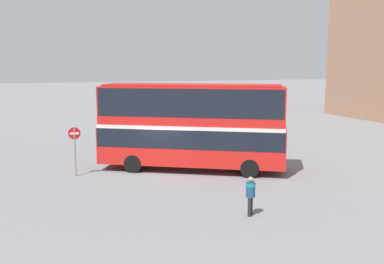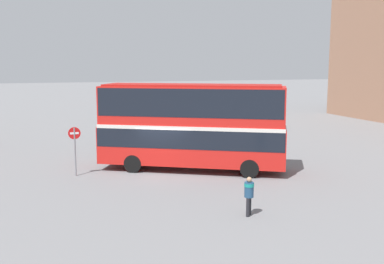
{
  "view_description": "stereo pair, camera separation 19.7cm",
  "coord_description": "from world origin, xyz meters",
  "px_view_note": "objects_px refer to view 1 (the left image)",
  "views": [
    {
      "loc": [
        -6.01,
        -22.95,
        5.88
      ],
      "look_at": [
        1.83,
        0.09,
        2.14
      ],
      "focal_mm": 42.0,
      "sensor_mm": 36.0,
      "label": 1
    },
    {
      "loc": [
        -5.82,
        -23.01,
        5.88
      ],
      "look_at": [
        1.83,
        0.09,
        2.14
      ],
      "focal_mm": 42.0,
      "sensor_mm": 36.0,
      "label": 2
    }
  ],
  "objects_px": {
    "parked_car_kerb_near": "(150,129)",
    "no_entry_sign": "(75,143)",
    "pedestrian_foreground": "(250,192)",
    "parked_car_kerb_far": "(223,119)",
    "double_decker_bus": "(192,122)"
  },
  "relations": [
    {
      "from": "parked_car_kerb_near",
      "to": "parked_car_kerb_far",
      "type": "distance_m",
      "value": 8.69
    },
    {
      "from": "parked_car_kerb_near",
      "to": "no_entry_sign",
      "type": "bearing_deg",
      "value": 56.6
    },
    {
      "from": "double_decker_bus",
      "to": "parked_car_kerb_near",
      "type": "distance_m",
      "value": 11.22
    },
    {
      "from": "pedestrian_foreground",
      "to": "no_entry_sign",
      "type": "bearing_deg",
      "value": -14.89
    },
    {
      "from": "parked_car_kerb_far",
      "to": "no_entry_sign",
      "type": "bearing_deg",
      "value": 46.93
    },
    {
      "from": "double_decker_bus",
      "to": "parked_car_kerb_near",
      "type": "relative_size",
      "value": 2.44
    },
    {
      "from": "parked_car_kerb_near",
      "to": "no_entry_sign",
      "type": "distance_m",
      "value": 12.25
    },
    {
      "from": "pedestrian_foreground",
      "to": "double_decker_bus",
      "type": "bearing_deg",
      "value": -51.69
    },
    {
      "from": "pedestrian_foreground",
      "to": "no_entry_sign",
      "type": "distance_m",
      "value": 10.45
    },
    {
      "from": "pedestrian_foreground",
      "to": "parked_car_kerb_far",
      "type": "distance_m",
      "value": 24.2
    },
    {
      "from": "pedestrian_foreground",
      "to": "parked_car_kerb_near",
      "type": "relative_size",
      "value": 0.37
    },
    {
      "from": "pedestrian_foreground",
      "to": "parked_car_kerb_near",
      "type": "xyz_separation_m",
      "value": [
        0.54,
        18.92,
        -0.17
      ]
    },
    {
      "from": "parked_car_kerb_far",
      "to": "double_decker_bus",
      "type": "bearing_deg",
      "value": 63.68
    },
    {
      "from": "pedestrian_foreground",
      "to": "parked_car_kerb_near",
      "type": "bearing_deg",
      "value": -51.23
    },
    {
      "from": "double_decker_bus",
      "to": "parked_car_kerb_far",
      "type": "xyz_separation_m",
      "value": [
        8.07,
        14.83,
        -1.94
      ]
    }
  ]
}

